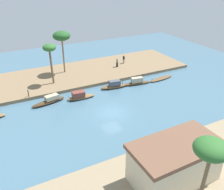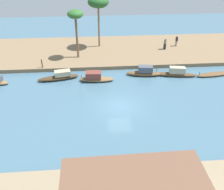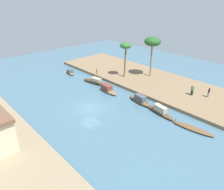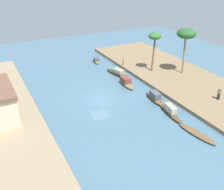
# 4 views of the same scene
# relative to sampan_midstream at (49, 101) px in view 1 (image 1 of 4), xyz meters

# --- Properties ---
(river_water) EXTENTS (70.68, 70.68, 0.00)m
(river_water) POSITION_rel_sampan_midstream_xyz_m (-6.81, 6.33, -0.43)
(river_water) COLOR #476B7F
(river_water) RESTS_ON ground
(riverbank_left) EXTENTS (41.92, 11.83, 0.50)m
(riverbank_left) POSITION_rel_sampan_midstream_xyz_m (-6.81, -8.05, -0.18)
(riverbank_left) COLOR #846B4C
(riverbank_left) RESTS_ON ground
(riverbank_right) EXTENTS (41.92, 11.83, 0.50)m
(riverbank_right) POSITION_rel_sampan_midstream_xyz_m (-6.81, 20.71, -0.18)
(riverbank_right) COLOR #937F60
(riverbank_right) RESTS_ON ground
(sampan_midstream) EXTENTS (5.09, 1.96, 1.14)m
(sampan_midstream) POSITION_rel_sampan_midstream_xyz_m (0.00, 0.00, 0.00)
(sampan_midstream) COLOR #47331E
(sampan_midstream) RESTS_ON river_water
(sampan_with_tall_canopy) EXTENTS (5.20, 1.71, 0.77)m
(sampan_with_tall_canopy) POSITION_rel_sampan_midstream_xyz_m (-19.58, 0.39, -0.25)
(sampan_with_tall_canopy) COLOR brown
(sampan_with_tall_canopy) RESTS_ON river_water
(sampan_foreground) EXTENTS (4.45, 1.68, 1.28)m
(sampan_foreground) POSITION_rel_sampan_midstream_xyz_m (-10.56, -0.27, 0.04)
(sampan_foreground) COLOR brown
(sampan_foreground) RESTS_ON river_water
(sampan_with_red_awning) EXTENTS (4.24, 1.45, 1.22)m
(sampan_with_red_awning) POSITION_rel_sampan_midstream_xyz_m (-4.40, 0.70, 0.04)
(sampan_with_red_awning) COLOR brown
(sampan_with_red_awning) RESTS_ON river_water
(sampan_downstream_large) EXTENTS (5.43, 1.81, 1.23)m
(sampan_downstream_large) POSITION_rel_sampan_midstream_xyz_m (-14.51, 0.19, 0.00)
(sampan_downstream_large) COLOR brown
(sampan_downstream_large) RESTS_ON river_water
(person_on_near_bank) EXTENTS (0.37, 0.41, 1.63)m
(person_on_near_bank) POSITION_rel_sampan_midstream_xyz_m (-17.10, -8.68, 0.80)
(person_on_near_bank) COLOR gray
(person_on_near_bank) RESTS_ON riverbank_left
(person_by_mooring) EXTENTS (0.54, 0.54, 1.71)m
(person_by_mooring) POSITION_rel_sampan_midstream_xyz_m (-15.00, -7.52, 0.79)
(person_by_mooring) COLOR #232328
(person_by_mooring) RESTS_ON riverbank_left
(mooring_post) EXTENTS (0.14, 0.14, 1.13)m
(mooring_post) POSITION_rel_sampan_midstream_xyz_m (2.40, -2.49, 0.63)
(mooring_post) COLOR #4C3823
(mooring_post) RESTS_ON riverbank_left
(palm_tree_left_near) EXTENTS (3.00, 3.00, 7.42)m
(palm_tree_left_near) POSITION_rel_sampan_midstream_xyz_m (-5.23, -9.47, 6.56)
(palm_tree_left_near) COLOR #7F6647
(palm_tree_left_near) RESTS_ON riverbank_left
(palm_tree_left_far) EXTENTS (2.09, 2.09, 6.52)m
(palm_tree_left_far) POSITION_rel_sampan_midstream_xyz_m (-2.11, -5.69, 5.71)
(palm_tree_left_far) COLOR brown
(palm_tree_left_far) RESTS_ON riverbank_left
(palm_tree_right_tall) EXTENTS (2.20, 2.20, 7.53)m
(palm_tree_right_tall) POSITION_rel_sampan_midstream_xyz_m (-4.78, 23.59, 6.76)
(palm_tree_right_tall) COLOR brown
(palm_tree_right_tall) RESTS_ON riverbank_right
(riverside_building) EXTENTS (7.87, 4.36, 3.81)m
(riverside_building) POSITION_rel_sampan_midstream_xyz_m (-6.17, 19.49, 1.99)
(riverside_building) COLOR beige
(riverside_building) RESTS_ON riverbank_right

